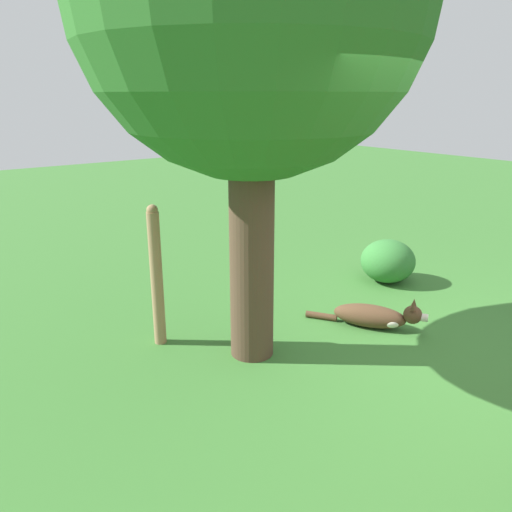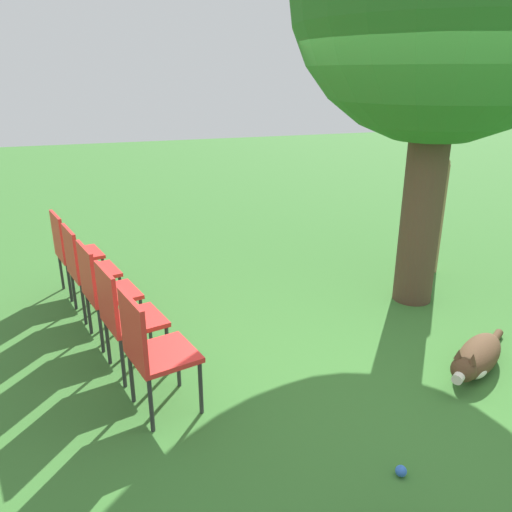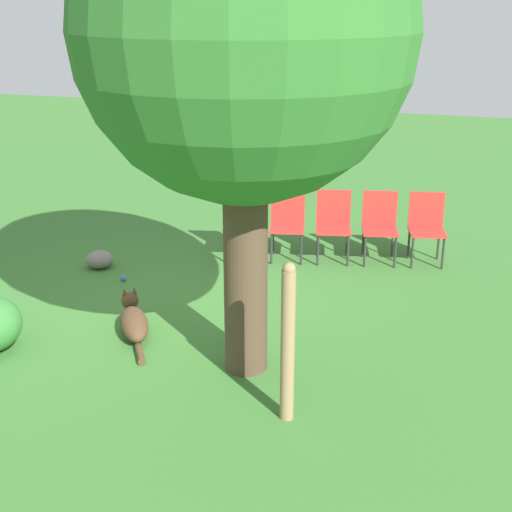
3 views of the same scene
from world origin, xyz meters
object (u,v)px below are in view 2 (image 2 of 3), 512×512
Objects in this scene: red_chair_2 at (102,287)px; tennis_ball at (401,471)px; dog at (477,358)px; red_chair_4 at (71,248)px; red_chair_1 at (123,313)px; fence_post at (439,216)px; red_chair_3 at (85,266)px; red_chair_0 at (151,347)px.

red_chair_2 is 13.21× the size of tennis_ball.
red_chair_4 is at bearing -73.64° from dog.
red_chair_4 is (-0.40, 1.73, 0.00)m from red_chair_1.
dog is 1.20× the size of red_chair_4.
red_chair_1 is 13.21× the size of tennis_ball.
fence_post is at bearing -151.08° from dog.
red_chair_1 is 1.00× the size of red_chair_3.
red_chair_4 is (-0.27, 1.15, 0.00)m from red_chair_2.
red_chair_3 is (-2.89, 2.04, 0.39)m from dog.
red_chair_0 is 1.00× the size of red_chair_3.
red_chair_1 is 1.77m from red_chair_4.
tennis_ball is at bearing -53.42° from red_chair_0.
red_chair_0 is at bearing -155.50° from fence_post.
red_chair_0 is 1.00× the size of red_chair_4.
dog is 1.20× the size of red_chair_1.
red_chair_4 is (-0.53, 2.30, 0.00)m from red_chair_0.
red_chair_2 is at bearing -90.61° from red_chair_4.
red_chair_2 is at bearing 89.39° from red_chair_1.
red_chair_0 is at bearing -90.61° from red_chair_3.
dog is 1.20× the size of red_chair_3.
red_chair_4 is at bearing 170.20° from fence_post.
dog is at bearing -54.54° from red_chair_4.
red_chair_4 is at bearing 89.39° from red_chair_0.
red_chair_4 is at bearing 118.35° from tennis_ball.
red_chair_4 reaches higher than dog.
red_chair_1 is (-0.13, 0.58, 0.00)m from red_chair_0.
red_chair_1 and red_chair_4 have the same top height.
tennis_ball is (1.42, -1.65, -0.48)m from red_chair_1.
red_chair_3 is (-0.27, 1.15, 0.00)m from red_chair_1.
tennis_ball is (1.29, -1.07, -0.48)m from red_chair_0.
red_chair_3 is at bearing 89.39° from red_chair_1.
dog is at bearing -32.36° from red_chair_1.
dog is 1.20× the size of red_chair_0.
tennis_ball is at bearing -0.28° from dog.
dog is at bearing -48.89° from red_chair_3.
dog is 4.01m from red_chair_4.
fence_post reaches higher than red_chair_1.
fence_post is 1.51× the size of red_chair_0.
fence_post reaches higher than tennis_ball.
red_chair_0 and red_chair_2 have the same top height.
fence_post is 3.82m from red_chair_2.
red_chair_0 is 0.59m from red_chair_1.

